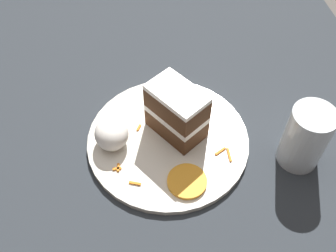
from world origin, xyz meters
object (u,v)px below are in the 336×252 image
cream_dollop (112,134)px  plate (168,140)px  orange_garnish (187,181)px  drinking_glass (304,140)px  cake_slice (177,112)px

cream_dollop → plate: bearing=-94.4°
cream_dollop → orange_garnish: 0.15m
cream_dollop → drinking_glass: size_ratio=0.55×
orange_garnish → drinking_glass: (0.02, -0.20, 0.04)m
cream_dollop → orange_garnish: (-0.10, -0.11, -0.02)m
cream_dollop → drinking_glass: (-0.08, -0.31, 0.02)m
plate → drinking_glass: (-0.07, -0.21, 0.04)m
plate → drinking_glass: drinking_glass is taller
cream_dollop → drinking_glass: drinking_glass is taller
cake_slice → orange_garnish: cake_slice is taller
plate → cake_slice: (0.02, -0.02, 0.06)m
orange_garnish → drinking_glass: bearing=-83.3°
plate → drinking_glass: bearing=-108.0°
cake_slice → cream_dollop: size_ratio=1.79×
plate → cream_dollop: 0.10m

